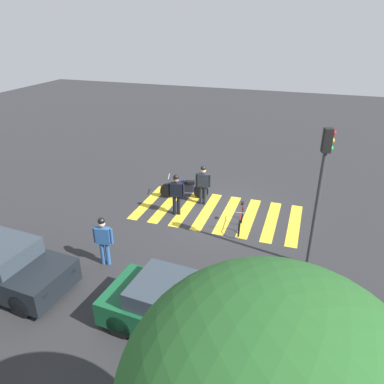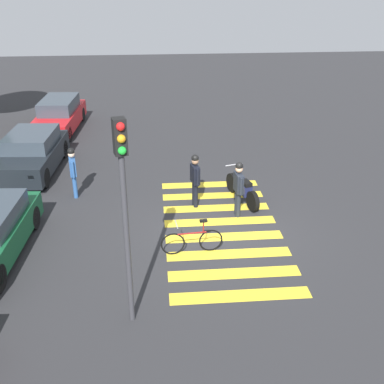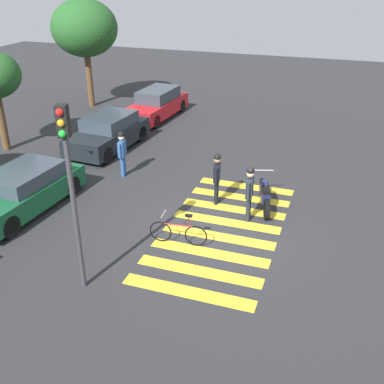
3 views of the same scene
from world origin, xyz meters
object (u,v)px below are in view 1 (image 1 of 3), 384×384
(leaning_bicycle, at_px, (241,220))
(traffic_light_pole, at_px, (321,179))
(police_motorcycle, at_px, (184,188))
(pedestrian_bystander, at_px, (103,238))
(officer_on_foot, at_px, (176,192))
(car_black_suv, at_px, (2,265))
(officer_by_motorcycle, at_px, (203,182))
(car_green_compact, at_px, (185,310))

(leaning_bicycle, distance_m, traffic_light_pole, 4.05)
(police_motorcycle, height_order, pedestrian_bystander, pedestrian_bystander)
(officer_on_foot, bearing_deg, leaning_bicycle, 173.40)
(leaning_bicycle, relative_size, car_black_suv, 0.39)
(police_motorcycle, distance_m, officer_on_foot, 1.69)
(police_motorcycle, xyz_separation_m, officer_by_motorcycle, (-0.98, 0.32, 0.57))
(leaning_bicycle, xyz_separation_m, car_black_suv, (6.13, 5.51, 0.34))
(officer_on_foot, distance_m, officer_by_motorcycle, 1.47)
(pedestrian_bystander, bearing_deg, car_green_compact, 151.62)
(officer_on_foot, relative_size, car_green_compact, 0.39)
(pedestrian_bystander, xyz_separation_m, traffic_light_pole, (-6.35, -2.09, 2.07))
(traffic_light_pole, bearing_deg, leaning_bicycle, -30.86)
(leaning_bicycle, xyz_separation_m, car_green_compact, (0.32, 5.49, 0.30))
(traffic_light_pole, bearing_deg, car_black_suv, 24.46)
(police_motorcycle, bearing_deg, officer_by_motorcycle, 161.70)
(police_motorcycle, relative_size, car_green_compact, 0.47)
(officer_on_foot, bearing_deg, traffic_light_pole, 160.76)
(car_green_compact, bearing_deg, car_black_suv, 0.18)
(officer_on_foot, height_order, officer_by_motorcycle, officer_by_motorcycle)
(police_motorcycle, distance_m, pedestrian_bystander, 5.61)
(police_motorcycle, distance_m, car_black_suv, 8.06)
(officer_by_motorcycle, height_order, traffic_light_pole, traffic_light_pole)
(officer_by_motorcycle, height_order, pedestrian_bystander, officer_by_motorcycle)
(leaning_bicycle, xyz_separation_m, officer_on_foot, (2.75, -0.32, 0.66))
(police_motorcycle, bearing_deg, pedestrian_bystander, 81.89)
(police_motorcycle, relative_size, officer_on_foot, 1.20)
(police_motorcycle, xyz_separation_m, officer_on_foot, (-0.22, 1.58, 0.56))
(leaning_bicycle, height_order, officer_on_foot, officer_on_foot)
(pedestrian_bystander, relative_size, car_green_compact, 0.39)
(police_motorcycle, xyz_separation_m, pedestrian_bystander, (0.79, 5.53, 0.53))
(officer_by_motorcycle, bearing_deg, pedestrian_bystander, 71.25)
(police_motorcycle, bearing_deg, leaning_bicycle, 147.45)
(leaning_bicycle, distance_m, officer_on_foot, 2.85)
(officer_on_foot, xyz_separation_m, officer_by_motorcycle, (-0.76, -1.26, 0.01))
(pedestrian_bystander, bearing_deg, officer_by_motorcycle, -108.75)
(police_motorcycle, height_order, leaning_bicycle, police_motorcycle)
(car_green_compact, distance_m, car_black_suv, 5.81)
(officer_by_motorcycle, bearing_deg, car_green_compact, 103.32)
(car_green_compact, height_order, car_black_suv, car_black_suv)
(pedestrian_bystander, bearing_deg, traffic_light_pole, -161.80)
(leaning_bicycle, distance_m, officer_by_motorcycle, 2.63)
(police_motorcycle, height_order, traffic_light_pole, traffic_light_pole)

